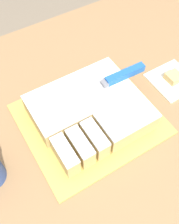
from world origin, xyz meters
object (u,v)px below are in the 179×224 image
cake (90,110)px  cake_board (89,119)px  knife (116,78)px  brownie (174,77)px

cake → cake_board: bearing=-139.1°
cake → knife: size_ratio=0.90×
cake_board → cake: bearing=40.9°
cake_board → brownie: brownie is taller
cake_board → knife: (0.11, 0.04, 0.08)m
cake → brownie: (0.31, -0.02, -0.02)m
cake_board → brownie: 0.31m
knife → cake_board: bearing=19.7°
cake_board → brownie: bearing=-2.5°
brownie → cake: bearing=176.8°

